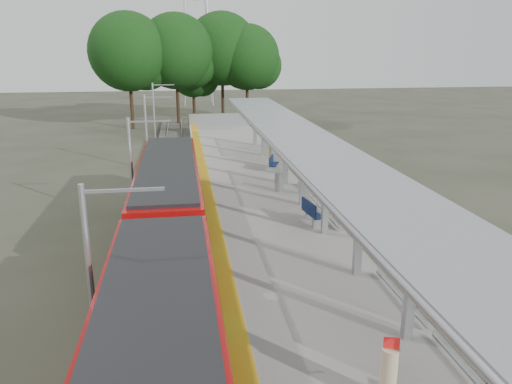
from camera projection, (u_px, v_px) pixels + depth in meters
trackbed at (172, 215)px, 26.18m from camera, size 3.00×70.00×0.24m
platform at (256, 204)px, 26.72m from camera, size 6.00×50.00×1.00m
tactile_strip at (209, 197)px, 26.21m from camera, size 0.60×50.00×0.02m
end_fence at (219, 119)px, 50.09m from camera, size 6.00×0.10×1.20m
train at (166, 257)px, 16.15m from camera, size 2.74×27.60×3.62m
canopy at (305, 149)px, 22.29m from camera, size 3.27×38.00×3.66m
tree_cluster at (193, 54)px, 55.93m from camera, size 20.98×13.18×12.62m
catenary_masts at (133, 169)px, 24.20m from camera, size 2.08×48.16×5.40m
bench_mid at (311, 212)px, 22.18m from camera, size 0.70×1.59×1.05m
bench_far at (273, 163)px, 31.73m from camera, size 0.88×1.45×0.95m
info_pillar_near at (389, 377)px, 10.77m from camera, size 0.39×0.39×1.71m
info_pillar_far at (271, 155)px, 32.70m from camera, size 0.41×0.41×1.82m
litter_bin at (279, 182)px, 27.22m from camera, size 0.63×0.63×1.02m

